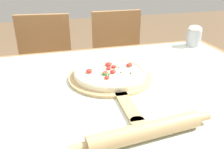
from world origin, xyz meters
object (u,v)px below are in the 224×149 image
pizza (110,73)px  rolling_pin (146,131)px  chair_left (46,68)px  flour_cup (194,36)px  pizza_peel (111,79)px  chair_right (119,61)px

pizza → rolling_pin: bearing=-90.6°
pizza → chair_left: size_ratio=0.35×
rolling_pin → flour_cup: flour_cup is taller
pizza_peel → chair_left: chair_left is taller
rolling_pin → pizza: bearing=89.4°
chair_right → flour_cup: (0.31, -0.48, 0.31)m
pizza_peel → flour_cup: bearing=28.8°
pizza → chair_left: 0.87m
pizza_peel → rolling_pin: bearing=-90.6°
flour_cup → rolling_pin: bearing=-130.1°
pizza_peel → rolling_pin: 0.38m
chair_left → rolling_pin: bearing=-70.3°
chair_left → chair_right: bearing=6.5°
pizza_peel → pizza: bearing=89.9°
pizza → chair_right: bearing=70.5°
chair_right → flour_cup: size_ratio=7.21×
chair_left → flour_cup: size_ratio=7.21×
pizza_peel → rolling_pin: (-0.00, -0.38, 0.02)m
rolling_pin → chair_right: size_ratio=0.48×
pizza_peel → flour_cup: size_ratio=4.37×
pizza → rolling_pin: (-0.00, -0.40, 0.00)m
pizza_peel → chair_left: 0.89m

